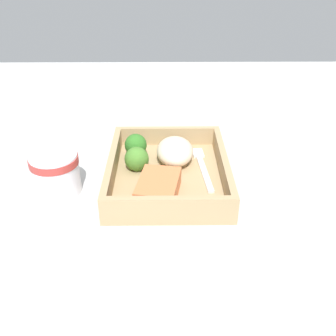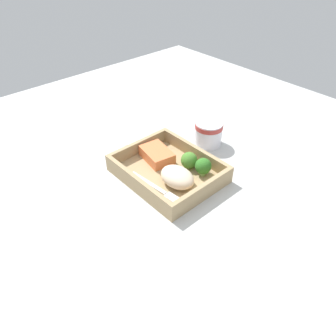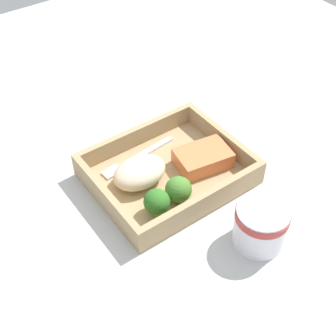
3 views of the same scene
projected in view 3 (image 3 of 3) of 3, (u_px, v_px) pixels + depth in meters
The scene contains 10 objects.
ground_plane at pixel (168, 182), 86.47cm from camera, with size 160.00×160.00×2.00cm, color #B5B7B6.
takeout_tray at pixel (168, 176), 85.35cm from camera, with size 26.90×21.91×1.20cm, color tan.
tray_rim at pixel (168, 166), 83.60cm from camera, with size 26.90×21.91×3.79cm.
salmon_fillet at pixel (203, 158), 85.61cm from camera, with size 9.76×6.65×3.15cm, color #E87543.
mashed_potatoes at pixel (140, 172), 82.02cm from camera, with size 9.93×7.19×4.52cm, color beige.
broccoli_floret_1 at pixel (178, 190), 79.06cm from camera, with size 4.61×4.61×4.63cm.
broccoli_floret_2 at pixel (157, 202), 76.49cm from camera, with size 4.42×4.42×5.02cm.
fork at pixel (134, 159), 87.36cm from camera, with size 15.88×3.11×0.44cm.
paper_cup at pixel (261, 224), 72.86cm from camera, with size 8.51×8.51×7.53cm.
receipt_slip at pixel (277, 141), 93.02cm from camera, with size 9.63×13.66×0.24cm, color white.
Camera 3 is at (35.00, 48.42, 61.57)cm, focal length 50.00 mm.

